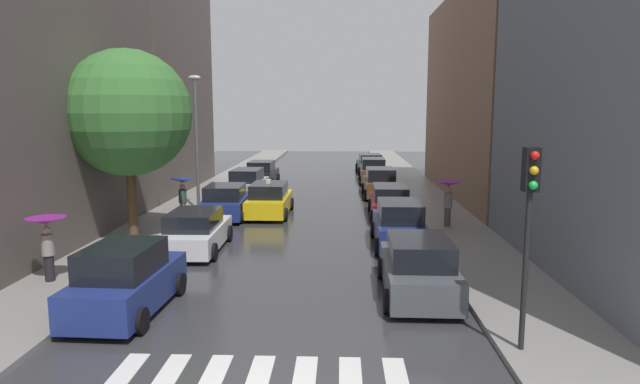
{
  "coord_description": "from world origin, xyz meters",
  "views": [
    {
      "loc": [
        1.58,
        -8.47,
        5.22
      ],
      "look_at": [
        0.6,
        17.59,
        1.27
      ],
      "focal_mm": 30.87,
      "sensor_mm": 36.0,
      "label": 1
    }
  ],
  "objects_px": {
    "parked_car_left_fifth": "(262,174)",
    "lamp_post_left": "(196,133)",
    "parked_car_left_second": "(195,232)",
    "street_tree_left": "(128,113)",
    "parked_car_right_fourth": "(380,184)",
    "pedestrian_by_kerb": "(448,192)",
    "parked_car_right_sixth": "(370,164)",
    "parked_car_right_second": "(399,226)",
    "parked_car_right_third": "(390,202)",
    "pedestrian_far_side": "(47,233)",
    "traffic_light_right_corner": "(529,204)",
    "parked_car_left_fourth": "(248,185)",
    "parked_car_left_nearest": "(126,281)",
    "parked_car_right_nearest": "(419,268)",
    "pedestrian_foreground": "(182,189)",
    "parked_car_left_third": "(226,202)",
    "parked_car_right_fifth": "(373,171)",
    "taxi_midroad": "(269,200)"
  },
  "relations": [
    {
      "from": "pedestrian_foreground",
      "to": "street_tree_left",
      "type": "xyz_separation_m",
      "value": [
        -0.9,
        -3.8,
        3.51
      ]
    },
    {
      "from": "parked_car_left_nearest",
      "to": "parked_car_right_nearest",
      "type": "relative_size",
      "value": 0.95
    },
    {
      "from": "parked_car_left_fifth",
      "to": "parked_car_right_sixth",
      "type": "distance_m",
      "value": 10.86
    },
    {
      "from": "parked_car_left_third",
      "to": "parked_car_left_fourth",
      "type": "distance_m",
      "value": 5.82
    },
    {
      "from": "parked_car_right_sixth",
      "to": "pedestrian_by_kerb",
      "type": "xyz_separation_m",
      "value": [
        2.27,
        -21.34,
        0.91
      ]
    },
    {
      "from": "traffic_light_right_corner",
      "to": "pedestrian_far_side",
      "type": "bearing_deg",
      "value": 161.24
    },
    {
      "from": "parked_car_right_fourth",
      "to": "taxi_midroad",
      "type": "relative_size",
      "value": 0.95
    },
    {
      "from": "parked_car_right_nearest",
      "to": "lamp_post_left",
      "type": "bearing_deg",
      "value": 38.86
    },
    {
      "from": "parked_car_right_third",
      "to": "traffic_light_right_corner",
      "type": "xyz_separation_m",
      "value": [
        1.48,
        -15.02,
        2.53
      ]
    },
    {
      "from": "parked_car_left_second",
      "to": "parked_car_right_sixth",
      "type": "xyz_separation_m",
      "value": [
        7.76,
        25.41,
        0.02
      ]
    },
    {
      "from": "parked_car_right_nearest",
      "to": "parked_car_right_sixth",
      "type": "distance_m",
      "value": 30.09
    },
    {
      "from": "parked_car_left_nearest",
      "to": "parked_car_left_fourth",
      "type": "xyz_separation_m",
      "value": [
        0.04,
        18.36,
        -0.03
      ]
    },
    {
      "from": "parked_car_right_third",
      "to": "street_tree_left",
      "type": "bearing_deg",
      "value": 117.21
    },
    {
      "from": "parked_car_right_second",
      "to": "pedestrian_by_kerb",
      "type": "bearing_deg",
      "value": -37.49
    },
    {
      "from": "parked_car_right_nearest",
      "to": "parked_car_right_third",
      "type": "height_order",
      "value": "parked_car_right_nearest"
    },
    {
      "from": "parked_car_right_second",
      "to": "traffic_light_right_corner",
      "type": "height_order",
      "value": "traffic_light_right_corner"
    },
    {
      "from": "parked_car_right_second",
      "to": "parked_car_right_third",
      "type": "distance_m",
      "value": 5.65
    },
    {
      "from": "parked_car_left_fourth",
      "to": "parked_car_right_second",
      "type": "distance_m",
      "value": 13.57
    },
    {
      "from": "parked_car_right_nearest",
      "to": "pedestrian_by_kerb",
      "type": "height_order",
      "value": "pedestrian_by_kerb"
    },
    {
      "from": "parked_car_right_second",
      "to": "parked_car_right_sixth",
      "type": "distance_m",
      "value": 24.49
    },
    {
      "from": "traffic_light_right_corner",
      "to": "pedestrian_by_kerb",
      "type": "bearing_deg",
      "value": 86.3
    },
    {
      "from": "parked_car_right_sixth",
      "to": "street_tree_left",
      "type": "bearing_deg",
      "value": 153.76
    },
    {
      "from": "parked_car_left_second",
      "to": "street_tree_left",
      "type": "xyz_separation_m",
      "value": [
        -2.85,
        1.36,
        4.34
      ]
    },
    {
      "from": "taxi_midroad",
      "to": "parked_car_right_second",
      "type": "bearing_deg",
      "value": -135.96
    },
    {
      "from": "parked_car_right_third",
      "to": "taxi_midroad",
      "type": "height_order",
      "value": "taxi_midroad"
    },
    {
      "from": "parked_car_left_fifth",
      "to": "lamp_post_left",
      "type": "xyz_separation_m",
      "value": [
        -1.67,
        -10.65,
        3.25
      ]
    },
    {
      "from": "parked_car_right_fourth",
      "to": "street_tree_left",
      "type": "distance_m",
      "value": 16.24
    },
    {
      "from": "parked_car_right_second",
      "to": "parked_car_right_fourth",
      "type": "height_order",
      "value": "parked_car_right_second"
    },
    {
      "from": "parked_car_right_sixth",
      "to": "traffic_light_right_corner",
      "type": "relative_size",
      "value": 1.09
    },
    {
      "from": "parked_car_left_nearest",
      "to": "parked_car_right_sixth",
      "type": "xyz_separation_m",
      "value": [
        7.91,
        31.69,
        -0.1
      ]
    },
    {
      "from": "parked_car_right_nearest",
      "to": "pedestrian_far_side",
      "type": "bearing_deg",
      "value": 88.42
    },
    {
      "from": "parked_car_left_nearest",
      "to": "pedestrian_foreground",
      "type": "height_order",
      "value": "pedestrian_foreground"
    },
    {
      "from": "parked_car_right_nearest",
      "to": "parked_car_right_sixth",
      "type": "relative_size",
      "value": 0.95
    },
    {
      "from": "parked_car_right_third",
      "to": "pedestrian_foreground",
      "type": "height_order",
      "value": "pedestrian_foreground"
    },
    {
      "from": "parked_car_right_nearest",
      "to": "parked_car_right_fourth",
      "type": "distance_m",
      "value": 17.61
    },
    {
      "from": "parked_car_left_second",
      "to": "parked_car_right_nearest",
      "type": "xyz_separation_m",
      "value": [
        7.56,
        -4.68,
        0.07
      ]
    },
    {
      "from": "parked_car_left_third",
      "to": "pedestrian_foreground",
      "type": "distance_m",
      "value": 2.23
    },
    {
      "from": "parked_car_left_fourth",
      "to": "lamp_post_left",
      "type": "distance_m",
      "value": 6.02
    },
    {
      "from": "parked_car_left_fifth",
      "to": "traffic_light_right_corner",
      "type": "height_order",
      "value": "traffic_light_right_corner"
    },
    {
      "from": "pedestrian_by_kerb",
      "to": "pedestrian_far_side",
      "type": "relative_size",
      "value": 1.03
    },
    {
      "from": "pedestrian_by_kerb",
      "to": "parked_car_right_third",
      "type": "bearing_deg",
      "value": 89.4
    },
    {
      "from": "parked_car_right_fourth",
      "to": "traffic_light_right_corner",
      "type": "height_order",
      "value": "traffic_light_right_corner"
    },
    {
      "from": "parked_car_right_nearest",
      "to": "parked_car_right_second",
      "type": "xyz_separation_m",
      "value": [
        0.04,
        5.6,
        0.03
      ]
    },
    {
      "from": "parked_car_right_fourth",
      "to": "parked_car_right_sixth",
      "type": "bearing_deg",
      "value": -0.92
    },
    {
      "from": "parked_car_left_second",
      "to": "parked_car_right_fifth",
      "type": "relative_size",
      "value": 0.99
    },
    {
      "from": "parked_car_left_nearest",
      "to": "parked_car_right_third",
      "type": "distance_m",
      "value": 15.07
    },
    {
      "from": "parked_car_left_second",
      "to": "pedestrian_far_side",
      "type": "distance_m",
      "value": 5.41
    },
    {
      "from": "parked_car_right_fifth",
      "to": "parked_car_left_fifth",
      "type": "bearing_deg",
      "value": 101.81
    },
    {
      "from": "parked_car_left_third",
      "to": "parked_car_right_fourth",
      "type": "bearing_deg",
      "value": -51.55
    },
    {
      "from": "parked_car_right_fourth",
      "to": "pedestrian_by_kerb",
      "type": "height_order",
      "value": "pedestrian_by_kerb"
    }
  ]
}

